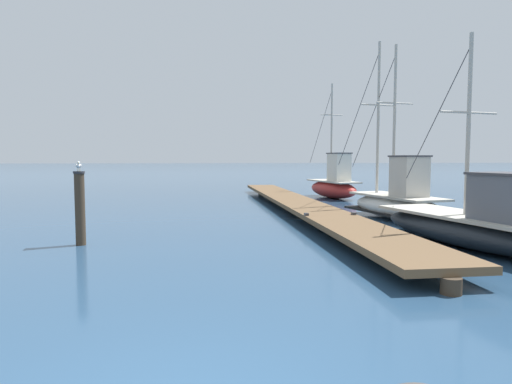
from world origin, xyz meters
TOP-DOWN VIEW (x-y plane):
  - floating_dock at (4.60, 15.33)m, footprint 1.90×24.26m
  - fishing_boat_0 at (7.82, 12.47)m, footprint 2.68×7.00m
  - fishing_boat_1 at (8.10, 21.50)m, footprint 2.40×5.64m
  - fishing_boat_2 at (7.44, 6.94)m, footprint 3.29×6.98m
  - mooring_piling at (-2.85, 8.71)m, footprint 0.30×0.30m
  - perched_seagull at (-2.85, 8.71)m, footprint 0.19×0.38m

SIDE VIEW (x-z plane):
  - floating_dock at x=4.60m, z-range 0.10..0.63m
  - fishing_boat_2 at x=7.44m, z-range -2.20..3.37m
  - fishing_boat_0 at x=7.82m, z-range -2.79..4.19m
  - fishing_boat_1 at x=8.10m, z-range -2.52..4.11m
  - mooring_piling at x=-2.85m, z-range 0.04..2.01m
  - perched_seagull at x=-2.85m, z-range 1.99..2.26m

